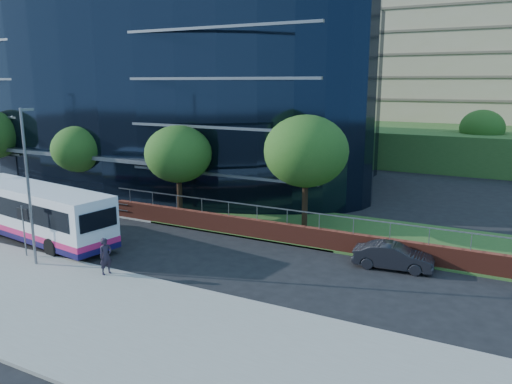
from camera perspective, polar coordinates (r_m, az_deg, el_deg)
The scene contains 15 objects.
ground at distance 34.50m, azimuth -27.22°, elevation -4.73°, with size 200.00×200.00×0.00m, color black.
far_forecourt at distance 45.66m, azimuth -20.38°, elevation -0.11°, with size 50.00×8.00×0.10m, color gray.
grass_verge at distance 31.17m, azimuth 20.05°, elevation -5.71°, with size 36.00×8.00×0.12m, color #2D511E.
glass_office at distance 50.47m, azimuth -11.09°, elevation 10.68°, with size 44.00×23.10×16.00m.
retaining_wall at distance 28.30m, azimuth 10.99°, elevation -5.82°, with size 34.00×0.40×2.11m.
guard_railings at distance 44.60m, azimuth -25.98°, elevation 0.13°, with size 24.00×0.05×1.10m.
street_sign at distance 29.51m, azimuth -25.07°, elevation -2.92°, with size 0.85×0.09×2.80m.
tree_far_b at distance 41.78m, azimuth -19.57°, elevation 4.65°, with size 4.29×4.29×6.05m.
tree_far_c at distance 34.69m, azimuth -8.87°, elevation 4.30°, with size 4.62×4.62×6.51m.
tree_far_d at distance 31.06m, azimuth 5.73°, elevation 4.65°, with size 5.28×5.28×7.44m.
tree_dist_e at distance 58.83m, azimuth 24.42°, elevation 6.65°, with size 4.62×4.62×6.51m.
streetlight_east at distance 27.50m, azimuth -24.57°, elevation 0.98°, with size 0.15×0.77×8.00m.
city_bus at distance 32.62m, azimuth -23.83°, elevation -2.14°, with size 12.44×4.45×3.30m.
parked_car at distance 26.65m, azimuth 15.41°, elevation -7.10°, with size 1.40×4.01×1.32m, color black.
pedestrian at distance 25.61m, azimuth -16.80°, elevation -7.03°, with size 0.67×0.44×1.83m, color #231C2A.
Camera 1 is at (27.55, -18.53, 9.39)m, focal length 35.00 mm.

